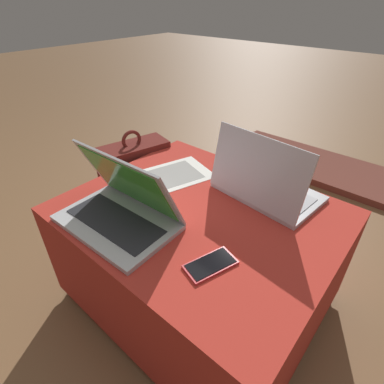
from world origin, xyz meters
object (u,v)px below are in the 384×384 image
(laptop_far, at_px, (264,185))
(cell_phone, at_px, (211,265))
(paper_sheet, at_px, (173,175))
(backpack, at_px, (137,190))
(laptop_near, at_px, (121,209))

(laptop_far, xyz_separation_m, cell_phone, (0.06, -0.38, -0.05))
(cell_phone, height_order, paper_sheet, cell_phone)
(backpack, xyz_separation_m, paper_sheet, (0.31, -0.05, 0.23))
(cell_phone, bearing_deg, paper_sheet, -17.00)
(laptop_far, distance_m, paper_sheet, 0.37)
(laptop_far, bearing_deg, laptop_near, 62.50)
(cell_phone, xyz_separation_m, backpack, (-0.72, 0.33, -0.23))
(paper_sheet, bearing_deg, cell_phone, -16.15)
(laptop_near, relative_size, laptop_far, 1.01)
(laptop_far, relative_size, cell_phone, 2.42)
(laptop_near, relative_size, paper_sheet, 1.10)
(laptop_far, height_order, backpack, laptop_far)
(laptop_near, distance_m, laptop_far, 0.50)
(paper_sheet, bearing_deg, laptop_far, 34.60)
(laptop_far, bearing_deg, backpack, 10.85)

